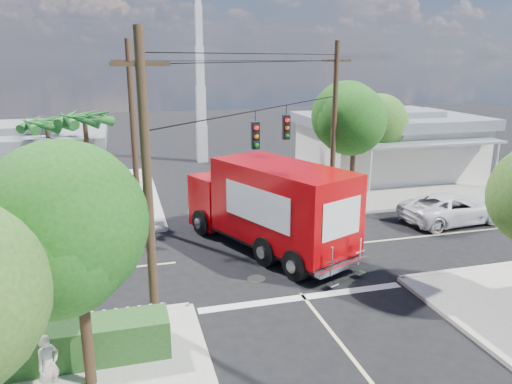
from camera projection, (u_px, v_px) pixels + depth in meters
name	position (u px, v px, depth m)	size (l,w,h in m)	color
ground	(268.00, 253.00, 21.55)	(120.00, 120.00, 0.00)	black
sidewalk_ne	(373.00, 178.00, 34.46)	(14.12, 14.12, 0.14)	gray
sidewalk_nw	(34.00, 202.00, 28.85)	(14.12, 14.12, 0.14)	gray
road_markings	(279.00, 266.00, 20.18)	(32.00, 32.00, 0.01)	beige
building_ne	(388.00, 143.00, 35.30)	(11.80, 10.20, 4.50)	silver
building_nw	(13.00, 161.00, 29.47)	(10.80, 10.20, 4.30)	beige
radio_tower	(201.00, 91.00, 38.81)	(0.80, 0.80, 17.00)	silver
tree_sw_front	(76.00, 228.00, 11.60)	(3.88, 3.78, 6.03)	#422D1C
tree_ne_front	(355.00, 119.00, 28.45)	(4.21, 4.14, 6.66)	#422D1C
tree_ne_back	(377.00, 123.00, 31.32)	(3.77, 3.66, 5.82)	#422D1C
palm_nw_front	(85.00, 121.00, 25.28)	(3.01, 3.08, 5.59)	#422D1C
palm_nw_back	(47.00, 126.00, 26.25)	(3.01, 3.08, 5.19)	#422D1C
utility_poles	(223.00, 141.00, 21.41)	(12.00, 10.68, 9.00)	#473321
picket_fence	(63.00, 330.00, 14.16)	(5.94, 0.06, 1.00)	silver
hedge_sw	(52.00, 346.00, 13.36)	(6.20, 1.20, 1.10)	#1B3F16
vending_boxes	(345.00, 191.00, 28.81)	(1.90, 0.50, 1.10)	red
delivery_truck	(270.00, 206.00, 21.45)	(5.98, 9.31, 3.90)	black
parked_car	(452.00, 208.00, 25.30)	(2.52, 5.46, 1.52)	silver
pedestrian	(48.00, 365.00, 12.10)	(0.59, 0.39, 1.61)	#BFB2A3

